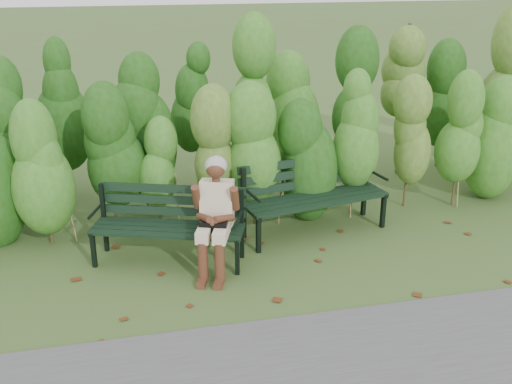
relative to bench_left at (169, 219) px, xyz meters
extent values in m
plane|color=#415A28|center=(0.92, -0.48, -0.47)|extent=(80.00, 80.00, 0.00)
cylinder|color=#47381E|center=(-1.83, 0.82, -0.07)|extent=(0.03, 0.03, 0.80)
cylinder|color=#47381E|center=(-1.22, 0.82, -0.07)|extent=(0.03, 0.03, 0.80)
ellipsoid|color=#346D21|center=(-1.22, 0.82, 0.57)|extent=(0.64, 0.64, 1.44)
cylinder|color=#47381E|center=(-0.61, 0.82, -0.07)|extent=(0.03, 0.03, 0.80)
ellipsoid|color=#346D21|center=(-0.61, 0.82, 0.57)|extent=(0.64, 0.64, 1.44)
cylinder|color=#47381E|center=(0.01, 0.82, -0.07)|extent=(0.03, 0.03, 0.80)
ellipsoid|color=#346D21|center=(0.01, 0.82, 0.57)|extent=(0.64, 0.64, 1.44)
cylinder|color=#47381E|center=(0.62, 0.82, -0.07)|extent=(0.03, 0.03, 0.80)
ellipsoid|color=#346D21|center=(0.62, 0.82, 0.57)|extent=(0.64, 0.64, 1.44)
cylinder|color=#47381E|center=(1.23, 0.82, -0.07)|extent=(0.03, 0.03, 0.80)
ellipsoid|color=#346D21|center=(1.23, 0.82, 0.57)|extent=(0.64, 0.64, 1.44)
cylinder|color=#47381E|center=(1.84, 0.82, -0.07)|extent=(0.03, 0.03, 0.80)
ellipsoid|color=#346D21|center=(1.84, 0.82, 0.57)|extent=(0.64, 0.64, 1.44)
cylinder|color=#47381E|center=(2.45, 0.82, -0.07)|extent=(0.03, 0.03, 0.80)
ellipsoid|color=#346D21|center=(2.45, 0.82, 0.57)|extent=(0.64, 0.64, 1.44)
cylinder|color=#47381E|center=(3.06, 0.82, -0.07)|extent=(0.03, 0.03, 0.80)
ellipsoid|color=#346D21|center=(3.06, 0.82, 0.57)|extent=(0.64, 0.64, 1.44)
cylinder|color=#47381E|center=(3.68, 0.82, -0.07)|extent=(0.03, 0.03, 0.80)
ellipsoid|color=#346D21|center=(3.68, 0.82, 0.57)|extent=(0.64, 0.64, 1.44)
cylinder|color=#47381E|center=(4.29, 0.82, -0.07)|extent=(0.03, 0.03, 0.80)
ellipsoid|color=#346D21|center=(4.29, 0.82, 0.57)|extent=(0.64, 0.64, 1.44)
cylinder|color=#47381E|center=(-1.76, 1.82, 0.08)|extent=(0.04, 0.04, 1.10)
ellipsoid|color=#22460F|center=(-1.76, 1.82, 0.96)|extent=(0.70, 0.70, 1.98)
cylinder|color=#47381E|center=(-1.00, 1.82, 0.08)|extent=(0.04, 0.04, 1.10)
ellipsoid|color=#22460F|center=(-1.00, 1.82, 0.96)|extent=(0.70, 0.70, 1.98)
cylinder|color=#47381E|center=(-0.23, 1.82, 0.08)|extent=(0.04, 0.04, 1.10)
ellipsoid|color=#22460F|center=(-0.23, 1.82, 0.96)|extent=(0.70, 0.70, 1.98)
cylinder|color=#47381E|center=(0.54, 1.82, 0.08)|extent=(0.04, 0.04, 1.10)
ellipsoid|color=#22460F|center=(0.54, 1.82, 0.96)|extent=(0.70, 0.70, 1.98)
cylinder|color=#47381E|center=(1.31, 1.82, 0.08)|extent=(0.04, 0.04, 1.10)
ellipsoid|color=#22460F|center=(1.31, 1.82, 0.96)|extent=(0.70, 0.70, 1.98)
cylinder|color=#47381E|center=(2.08, 1.82, 0.08)|extent=(0.04, 0.04, 1.10)
ellipsoid|color=#22460F|center=(2.08, 1.82, 0.96)|extent=(0.70, 0.70, 1.98)
cylinder|color=#47381E|center=(2.84, 1.82, 0.08)|extent=(0.04, 0.04, 1.10)
ellipsoid|color=#22460F|center=(2.84, 1.82, 0.96)|extent=(0.70, 0.70, 1.98)
cylinder|color=#47381E|center=(3.61, 1.82, 0.08)|extent=(0.04, 0.04, 1.10)
ellipsoid|color=#22460F|center=(3.61, 1.82, 0.96)|extent=(0.70, 0.70, 1.98)
cylinder|color=#47381E|center=(4.38, 1.82, 0.08)|extent=(0.04, 0.04, 1.10)
ellipsoid|color=#22460F|center=(4.38, 1.82, 0.96)|extent=(0.70, 0.70, 1.98)
cylinder|color=#47381E|center=(5.15, 1.82, 0.08)|extent=(0.04, 0.04, 1.10)
ellipsoid|color=#22460F|center=(5.15, 1.82, 0.96)|extent=(0.70, 0.70, 1.98)
cube|color=#582C13|center=(-0.05, 0.25, -0.47)|extent=(0.09, 0.11, 0.01)
cube|color=#582C13|center=(-1.41, 0.16, -0.47)|extent=(0.11, 0.11, 0.01)
cube|color=#582C13|center=(2.19, -0.49, -0.47)|extent=(0.09, 0.07, 0.01)
cube|color=#582C13|center=(-1.43, -0.22, -0.47)|extent=(0.11, 0.10, 0.01)
cube|color=#582C13|center=(2.02, -1.26, -0.47)|extent=(0.10, 0.11, 0.01)
cube|color=#582C13|center=(3.01, -0.23, -0.47)|extent=(0.11, 0.11, 0.01)
cube|color=#582C13|center=(1.84, -1.55, -0.47)|extent=(0.11, 0.11, 0.01)
cube|color=#582C13|center=(3.70, 0.11, -0.47)|extent=(0.11, 0.11, 0.01)
cube|color=#582C13|center=(-0.56, 0.41, -0.47)|extent=(0.11, 0.11, 0.01)
cube|color=#582C13|center=(-0.36, -0.29, -0.47)|extent=(0.11, 0.11, 0.01)
cube|color=#582C13|center=(0.54, -1.33, -0.47)|extent=(0.09, 0.11, 0.01)
cube|color=#582C13|center=(1.18, 0.23, -0.47)|extent=(0.09, 0.11, 0.01)
cube|color=#582C13|center=(-1.28, -0.79, -0.47)|extent=(0.11, 0.11, 0.01)
cube|color=#582C13|center=(-0.07, -1.18, -0.47)|extent=(0.11, 0.11, 0.01)
cube|color=#582C13|center=(3.87, -0.33, -0.47)|extent=(0.10, 0.11, 0.01)
cube|color=#582C13|center=(-1.21, -1.36, -0.47)|extent=(0.11, 0.11, 0.01)
cube|color=#582C13|center=(1.79, -0.39, -0.47)|extent=(0.11, 0.10, 0.01)
cube|color=#582C13|center=(-1.20, -1.32, -0.47)|extent=(0.10, 0.08, 0.01)
cube|color=#582C13|center=(2.25, -0.82, -0.47)|extent=(0.11, 0.11, 0.01)
cube|color=#582C13|center=(0.35, -0.99, -0.47)|extent=(0.11, 0.10, 0.01)
cube|color=#582C13|center=(0.81, -1.55, -0.47)|extent=(0.11, 0.11, 0.01)
cube|color=#582C13|center=(1.20, -1.48, -0.47)|extent=(0.10, 0.09, 0.01)
cube|color=black|center=(-0.09, -0.25, -0.07)|extent=(1.55, 0.62, 0.04)
cube|color=black|center=(-0.05, -0.15, -0.07)|extent=(1.55, 0.62, 0.04)
cube|color=black|center=(-0.01, -0.04, -0.07)|extent=(1.55, 0.62, 0.04)
cube|color=black|center=(0.02, 0.07, -0.07)|extent=(1.55, 0.62, 0.04)
cube|color=black|center=(0.05, 0.14, 0.03)|extent=(1.54, 0.57, 0.09)
cube|color=black|center=(0.05, 0.16, 0.15)|extent=(1.54, 0.57, 0.09)
cube|color=black|center=(0.06, 0.17, 0.28)|extent=(1.54, 0.57, 0.09)
cube|color=black|center=(-0.82, -0.01, -0.27)|extent=(0.06, 0.06, 0.40)
cube|color=black|center=(-0.69, 0.35, -0.07)|extent=(0.06, 0.06, 0.80)
cube|color=black|center=(-0.76, 0.16, -0.09)|extent=(0.19, 0.44, 0.04)
cylinder|color=black|center=(-0.77, 0.12, 0.11)|extent=(0.14, 0.33, 0.03)
cube|color=black|center=(0.64, -0.51, -0.27)|extent=(0.06, 0.06, 0.40)
cube|color=black|center=(0.76, -0.15, -0.07)|extent=(0.06, 0.06, 0.80)
cube|color=black|center=(0.69, -0.34, -0.09)|extent=(0.19, 0.44, 0.04)
cylinder|color=black|center=(0.68, -0.39, 0.11)|extent=(0.14, 0.33, 0.03)
cube|color=black|center=(1.78, 0.10, -0.04)|extent=(1.73, 0.44, 0.04)
cube|color=black|center=(1.75, 0.21, -0.04)|extent=(1.73, 0.44, 0.04)
cube|color=black|center=(1.73, 0.33, -0.04)|extent=(1.73, 0.44, 0.04)
cube|color=black|center=(1.71, 0.45, -0.04)|extent=(1.73, 0.44, 0.04)
cube|color=black|center=(1.69, 0.54, 0.07)|extent=(1.72, 0.39, 0.10)
cube|color=black|center=(1.69, 0.55, 0.20)|extent=(1.72, 0.39, 0.10)
cube|color=black|center=(1.69, 0.57, 0.34)|extent=(1.72, 0.39, 0.10)
cube|color=black|center=(0.96, -0.08, -0.26)|extent=(0.06, 0.06, 0.44)
cube|color=black|center=(0.88, 0.33, -0.04)|extent=(0.06, 0.06, 0.87)
cube|color=black|center=(0.93, 0.11, -0.06)|extent=(0.14, 0.48, 0.04)
cylinder|color=black|center=(0.94, 0.07, 0.16)|extent=(0.10, 0.36, 0.03)
cube|color=black|center=(2.60, 0.24, -0.26)|extent=(0.06, 0.06, 0.44)
cube|color=black|center=(2.52, 0.65, -0.04)|extent=(0.06, 0.06, 0.87)
cube|color=black|center=(2.56, 0.43, -0.06)|extent=(0.14, 0.48, 0.04)
cylinder|color=black|center=(2.57, 0.39, 0.16)|extent=(0.10, 0.36, 0.03)
cube|color=beige|center=(0.32, -0.43, 0.01)|extent=(0.26, 0.42, 0.12)
cube|color=beige|center=(0.48, -0.48, 0.01)|extent=(0.26, 0.42, 0.12)
cylinder|color=#532D1C|center=(0.27, -0.58, -0.25)|extent=(0.13, 0.13, 0.44)
cylinder|color=#532D1C|center=(0.43, -0.63, -0.25)|extent=(0.13, 0.13, 0.44)
cube|color=#532D1C|center=(0.24, -0.65, -0.45)|extent=(0.14, 0.21, 0.06)
cube|color=#532D1C|center=(0.41, -0.71, -0.45)|extent=(0.14, 0.21, 0.06)
cube|color=beige|center=(0.49, -0.21, 0.23)|extent=(0.40, 0.34, 0.49)
cylinder|color=#532D1C|center=(0.48, -0.23, 0.49)|extent=(0.09, 0.09, 0.09)
sphere|color=#532D1C|center=(0.48, -0.24, 0.61)|extent=(0.20, 0.20, 0.20)
ellipsoid|color=gray|center=(0.48, -0.22, 0.63)|extent=(0.23, 0.22, 0.21)
cylinder|color=#532D1C|center=(0.27, -0.22, 0.31)|extent=(0.15, 0.21, 0.29)
cylinder|color=#532D1C|center=(0.65, -0.35, 0.31)|extent=(0.15, 0.21, 0.29)
cylinder|color=#532D1C|center=(0.33, -0.37, 0.14)|extent=(0.16, 0.27, 0.13)
cylinder|color=#532D1C|center=(0.51, -0.43, 0.14)|extent=(0.26, 0.20, 0.13)
sphere|color=#532D1C|center=(0.40, -0.45, 0.12)|extent=(0.10, 0.10, 0.10)
cube|color=black|center=(0.40, -0.45, 0.05)|extent=(0.31, 0.20, 0.15)
camera|label=1|loc=(-0.42, -5.92, 2.59)|focal=42.00mm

